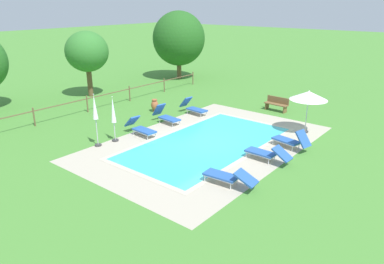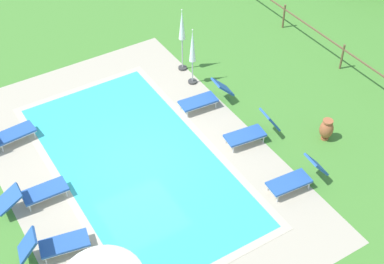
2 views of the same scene
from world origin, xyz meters
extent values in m
plane|color=#478433|center=(0.00, 0.00, 0.00)|extent=(160.00, 160.00, 0.00)
cube|color=#B2A893|center=(0.00, 0.00, 0.00)|extent=(12.06, 7.87, 0.01)
cube|color=#38C6D1|center=(0.00, 0.00, 0.01)|extent=(8.68, 4.49, 0.01)
cube|color=#C0B59F|center=(0.00, 2.36, 0.01)|extent=(9.16, 0.24, 0.01)
cube|color=#C0B59F|center=(0.00, -2.36, 0.01)|extent=(9.16, 0.24, 0.01)
cube|color=#C0B59F|center=(4.46, 0.00, 0.01)|extent=(0.24, 4.49, 0.01)
cube|color=#C0B59F|center=(-4.46, 0.00, 0.01)|extent=(0.24, 4.49, 0.01)
cube|color=#2856A8|center=(1.00, 3.38, 0.32)|extent=(0.75, 1.36, 0.07)
cube|color=#2856A8|center=(1.10, 4.27, 0.66)|extent=(0.66, 0.61, 0.73)
cube|color=silver|center=(1.00, 3.38, 0.26)|extent=(0.71, 1.33, 0.04)
cylinder|color=silver|center=(1.18, 2.81, 0.14)|extent=(0.04, 0.04, 0.28)
cylinder|color=silver|center=(0.68, 2.87, 0.14)|extent=(0.04, 0.04, 0.28)
cylinder|color=silver|center=(1.31, 3.90, 0.14)|extent=(0.04, 0.04, 0.28)
cylinder|color=silver|center=(0.81, 3.96, 0.14)|extent=(0.04, 0.04, 0.28)
cube|color=#2856A8|center=(-2.99, -2.87, 0.32)|extent=(0.71, 1.35, 0.07)
cube|color=#2856A8|center=(-2.91, -3.90, 0.49)|extent=(0.66, 0.84, 0.42)
cube|color=silver|center=(-2.99, -2.87, 0.26)|extent=(0.68, 1.32, 0.04)
cylinder|color=silver|center=(-3.29, -2.34, 0.14)|extent=(0.04, 0.04, 0.28)
cylinder|color=silver|center=(-2.79, -2.30, 0.14)|extent=(0.04, 0.04, 0.28)
cylinder|color=silver|center=(-3.20, -3.44, 0.14)|extent=(0.04, 0.04, 0.28)
cylinder|color=silver|center=(-2.69, -3.40, 0.14)|extent=(0.04, 0.04, 0.28)
cube|color=#2856A8|center=(-1.27, 3.04, 0.32)|extent=(0.70, 1.34, 0.07)
cube|color=#2856A8|center=(-1.20, 3.99, 0.60)|extent=(0.65, 0.70, 0.63)
cube|color=silver|center=(-1.27, 3.04, 0.26)|extent=(0.67, 1.31, 0.04)
cylinder|color=silver|center=(-1.06, 2.47, 0.14)|extent=(0.04, 0.04, 0.28)
cylinder|color=silver|center=(-1.57, 2.51, 0.14)|extent=(0.04, 0.04, 0.28)
cylinder|color=silver|center=(-0.97, 3.57, 0.14)|extent=(0.04, 0.04, 0.28)
cylinder|color=silver|center=(-1.48, 3.61, 0.14)|extent=(0.04, 0.04, 0.28)
cube|color=#2856A8|center=(1.95, -3.16, 0.32)|extent=(0.84, 1.39, 0.07)
cube|color=#2856A8|center=(1.77, -4.05, 0.65)|extent=(0.70, 0.67, 0.71)
cube|color=silver|center=(1.95, -3.16, 0.26)|extent=(0.81, 1.36, 0.04)
cylinder|color=silver|center=(1.81, -2.57, 0.14)|extent=(0.04, 0.04, 0.28)
cylinder|color=silver|center=(2.31, -2.67, 0.14)|extent=(0.04, 0.04, 0.28)
cylinder|color=silver|center=(1.59, -3.65, 0.14)|extent=(0.04, 0.04, 0.28)
cylinder|color=silver|center=(2.09, -3.75, 0.14)|extent=(0.04, 0.04, 0.28)
cube|color=#2856A8|center=(-0.10, -2.94, 0.32)|extent=(0.63, 1.31, 0.07)
cube|color=#2856A8|center=(-0.12, -3.95, 0.53)|extent=(0.62, 0.77, 0.49)
cube|color=silver|center=(-0.10, -2.94, 0.26)|extent=(0.60, 1.29, 0.04)
cylinder|color=silver|center=(-0.34, -2.38, 0.14)|extent=(0.04, 0.04, 0.28)
cylinder|color=silver|center=(0.17, -2.39, 0.14)|extent=(0.04, 0.04, 0.28)
cylinder|color=silver|center=(-0.36, -3.48, 0.14)|extent=(0.04, 0.04, 0.28)
cylinder|color=silver|center=(0.15, -3.50, 0.14)|extent=(0.04, 0.04, 0.28)
cube|color=#2856A8|center=(3.34, 3.29, 0.32)|extent=(0.70, 1.34, 0.07)
cube|color=#2856A8|center=(3.42, 4.21, 0.63)|extent=(0.65, 0.65, 0.68)
cube|color=silver|center=(3.34, 3.29, 0.26)|extent=(0.67, 1.31, 0.04)
cylinder|color=silver|center=(3.55, 2.72, 0.14)|extent=(0.04, 0.04, 0.28)
cylinder|color=silver|center=(3.04, 2.76, 0.14)|extent=(0.04, 0.04, 0.28)
cylinder|color=silver|center=(3.64, 3.82, 0.14)|extent=(0.04, 0.04, 0.28)
cylinder|color=silver|center=(3.13, 3.86, 0.14)|extent=(0.04, 0.04, 0.28)
cylinder|color=#383838|center=(4.45, -3.06, 0.04)|extent=(0.36, 0.36, 0.08)
cylinder|color=#B2B5B7|center=(4.45, -3.06, 1.09)|extent=(0.04, 0.04, 2.18)
cone|color=white|center=(4.45, -3.06, 1.98)|extent=(1.91, 1.91, 0.44)
sphere|color=white|center=(4.45, -3.06, 2.21)|extent=(0.06, 0.06, 0.06)
cylinder|color=#383838|center=(-3.58, 3.79, 0.04)|extent=(0.32, 0.32, 0.08)
cylinder|color=#B2B5B7|center=(-3.58, 3.79, 0.67)|extent=(0.04, 0.04, 1.34)
cone|color=white|center=(-3.58, 3.79, 1.91)|extent=(0.25, 0.25, 1.15)
sphere|color=white|center=(-3.58, 3.79, 2.51)|extent=(0.05, 0.05, 0.05)
cylinder|color=#383838|center=(-2.65, 3.66, 0.04)|extent=(0.32, 0.32, 0.08)
cylinder|color=#B2B5B7|center=(-2.65, 3.66, 0.49)|extent=(0.04, 0.04, 0.97)
cone|color=white|center=(-2.65, 3.66, 1.59)|extent=(0.24, 0.24, 1.25)
sphere|color=white|center=(-2.65, 3.66, 2.24)|extent=(0.05, 0.05, 0.05)
cube|color=brown|center=(7.08, -0.06, 0.44)|extent=(0.54, 1.53, 0.06)
cube|color=brown|center=(7.28, -0.07, 0.67)|extent=(0.15, 1.50, 0.40)
cube|color=brown|center=(7.04, -0.69, 0.21)|extent=(0.40, 0.09, 0.41)
cube|color=brown|center=(7.13, 0.58, 0.21)|extent=(0.40, 0.09, 0.41)
cylinder|color=#A85B38|center=(2.21, 5.72, 0.04)|extent=(0.25, 0.25, 0.08)
ellipsoid|color=#A85B38|center=(2.21, 5.72, 0.42)|extent=(0.45, 0.45, 0.67)
cylinder|color=#A85B38|center=(2.21, 5.72, 0.75)|extent=(0.34, 0.34, 0.06)
cylinder|color=brown|center=(-3.94, 8.88, 0.53)|extent=(0.08, 0.08, 1.05)
cylinder|color=brown|center=(-0.48, 8.88, 0.53)|extent=(0.08, 0.08, 1.05)
cylinder|color=brown|center=(2.98, 8.88, 0.53)|extent=(0.08, 0.08, 1.05)
cylinder|color=brown|center=(6.44, 8.88, 0.53)|extent=(0.08, 0.08, 1.05)
cylinder|color=brown|center=(9.90, 8.88, 0.53)|extent=(0.08, 0.08, 1.05)
cube|color=brown|center=(-0.48, 8.88, 0.85)|extent=(20.75, 0.05, 0.05)
cylinder|color=brown|center=(11.17, 11.48, 0.86)|extent=(0.40, 0.40, 1.73)
ellipsoid|color=#235B1E|center=(11.17, 11.48, 3.47)|extent=(4.52, 4.52, 4.63)
cylinder|color=brown|center=(2.15, 12.15, 1.07)|extent=(0.36, 0.36, 2.13)
ellipsoid|color=#33752D|center=(2.15, 12.15, 3.19)|extent=(2.99, 2.99, 2.82)
camera|label=1|loc=(-13.18, -9.73, 6.43)|focal=33.93mm
camera|label=2|loc=(11.47, -5.07, 12.40)|focal=52.67mm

